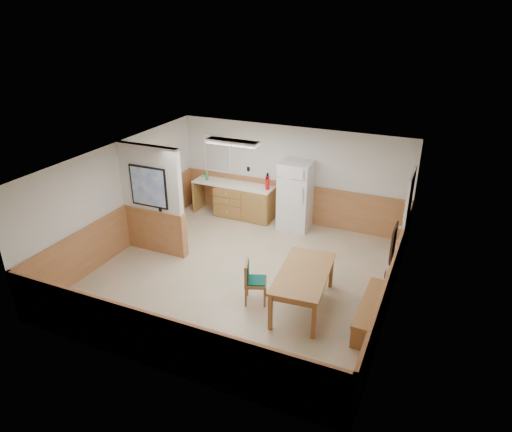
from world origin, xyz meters
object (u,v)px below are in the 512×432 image
at_px(dining_table, 304,276).
at_px(fire_extinguisher, 267,182).
at_px(dining_bench, 371,307).
at_px(refrigerator, 295,196).
at_px(dining_chair, 251,279).
at_px(soap_bottle, 207,176).

xyz_separation_m(dining_table, fire_extinguisher, (-2.03, 3.19, 0.43)).
bearing_deg(dining_bench, refrigerator, 129.53).
height_order(refrigerator, dining_chair, refrigerator).
bearing_deg(dining_table, dining_bench, -4.85).
bearing_deg(dining_chair, fire_extinguisher, 87.52).
height_order(refrigerator, dining_bench, refrigerator).
distance_m(dining_bench, dining_chair, 2.22).
relative_size(dining_chair, fire_extinguisher, 1.94).
relative_size(refrigerator, dining_table, 0.94).
bearing_deg(soap_bottle, dining_bench, -32.21).
bearing_deg(dining_chair, soap_bottle, 109.65).
xyz_separation_m(refrigerator, soap_bottle, (-2.51, 0.02, 0.15)).
bearing_deg(dining_chair, refrigerator, 75.31).
relative_size(dining_chair, soap_bottle, 3.77).
height_order(dining_table, fire_extinguisher, fire_extinguisher).
bearing_deg(dining_table, refrigerator, 106.75).
bearing_deg(dining_chair, dining_table, -6.88).
height_order(dining_chair, fire_extinguisher, fire_extinguisher).
bearing_deg(soap_bottle, refrigerator, -0.38).
xyz_separation_m(refrigerator, dining_table, (1.27, -3.16, -0.21)).
height_order(dining_table, soap_bottle, soap_bottle).
bearing_deg(dining_table, soap_bottle, 134.81).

